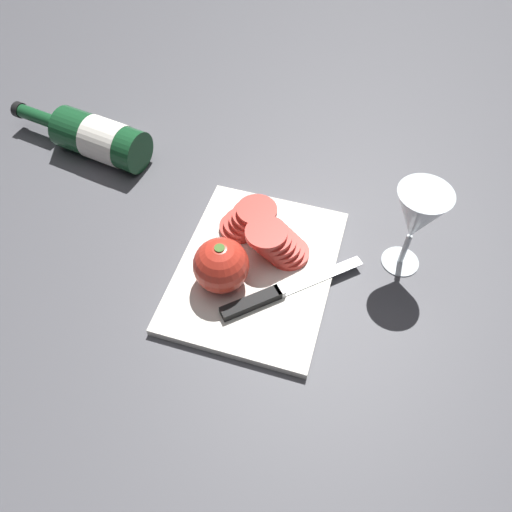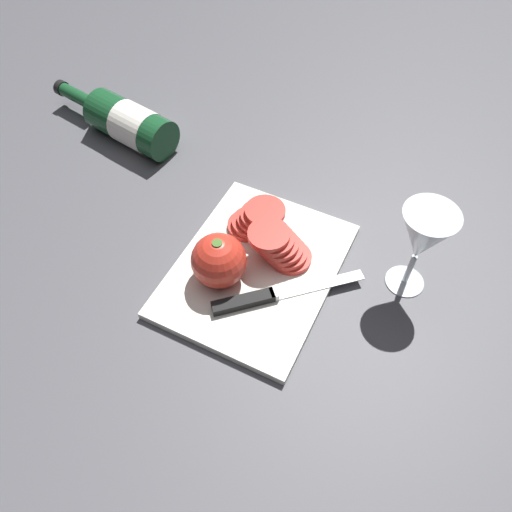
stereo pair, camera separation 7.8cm
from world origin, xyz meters
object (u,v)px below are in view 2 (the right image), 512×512
(wine_glass, at_px, (422,239))
(knife, at_px, (258,298))
(wine_bottle, at_px, (128,122))
(tomato_slice_stack_near, at_px, (280,246))
(whole_tomato, at_px, (219,261))
(tomato_slice_stack_far, at_px, (256,219))

(wine_glass, distance_m, knife, 0.26)
(knife, bearing_deg, wine_bottle, 106.73)
(knife, bearing_deg, tomato_slice_stack_near, 50.43)
(tomato_slice_stack_near, bearing_deg, whole_tomato, 138.19)
(wine_bottle, xyz_separation_m, tomato_slice_stack_near, (-0.15, -0.40, 0.00))
(wine_bottle, xyz_separation_m, knife, (-0.24, -0.41, -0.02))
(whole_tomato, bearing_deg, knife, -100.52)
(wine_glass, height_order, whole_tomato, wine_glass)
(tomato_slice_stack_near, relative_size, tomato_slice_stack_far, 1.08)
(wine_bottle, bearing_deg, wine_glass, -99.18)
(whole_tomato, distance_m, tomato_slice_stack_near, 0.10)
(knife, distance_m, tomato_slice_stack_near, 0.09)
(wine_glass, xyz_separation_m, tomato_slice_stack_near, (-0.06, 0.20, -0.07))
(knife, relative_size, tomato_slice_stack_far, 2.03)
(wine_bottle, height_order, whole_tomato, whole_tomato)
(wine_glass, height_order, tomato_slice_stack_near, wine_glass)
(wine_bottle, bearing_deg, whole_tomato, -124.44)
(tomato_slice_stack_near, bearing_deg, tomato_slice_stack_far, 57.80)
(knife, height_order, tomato_slice_stack_far, tomato_slice_stack_far)
(knife, distance_m, tomato_slice_stack_far, 0.15)
(wine_glass, bearing_deg, wine_bottle, 80.82)
(whole_tomato, relative_size, tomato_slice_stack_near, 0.84)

